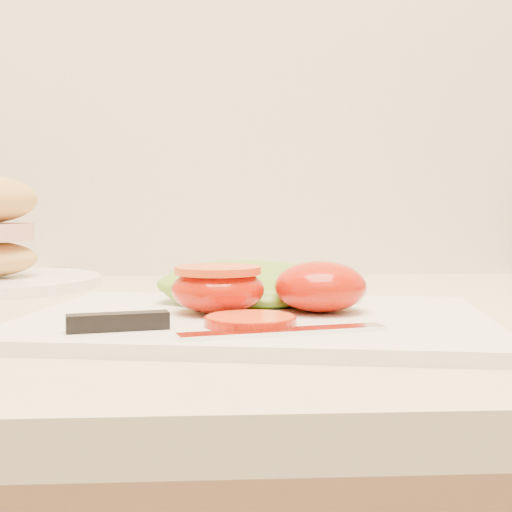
{
  "coord_description": "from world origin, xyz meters",
  "views": [
    {
      "loc": [
        -0.25,
        1.03,
        1.02
      ],
      "look_at": [
        -0.21,
        1.59,
        0.99
      ],
      "focal_mm": 50.0,
      "sensor_mm": 36.0,
      "label": 1
    }
  ],
  "objects": [
    {
      "name": "knife",
      "position": [
        -0.27,
        1.51,
        0.94
      ],
      "size": [
        0.22,
        0.06,
        0.01
      ],
      "rotation": [
        0.0,
        0.0,
        0.24
      ],
      "color": "silver",
      "rests_on": "cutting_board"
    },
    {
      "name": "tomato_half_cut",
      "position": [
        -0.24,
        1.59,
        0.96
      ],
      "size": [
        0.07,
        0.07,
        0.04
      ],
      "color": "red",
      "rests_on": "cutting_board"
    },
    {
      "name": "tomato_half_dome",
      "position": [
        -0.16,
        1.59,
        0.96
      ],
      "size": [
        0.07,
        0.07,
        0.04
      ],
      "primitive_type": "ellipsoid",
      "color": "red",
      "rests_on": "cutting_board"
    },
    {
      "name": "lettuce_leaf_1",
      "position": [
        -0.17,
        1.66,
        0.95
      ],
      "size": [
        0.13,
        0.11,
        0.03
      ],
      "primitive_type": "ellipsoid",
      "rotation": [
        0.0,
        0.0,
        0.21
      ],
      "color": "#5D9A28",
      "rests_on": "cutting_board"
    },
    {
      "name": "lettuce_leaf_0",
      "position": [
        -0.22,
        1.66,
        0.96
      ],
      "size": [
        0.16,
        0.11,
        0.03
      ],
      "primitive_type": "ellipsoid",
      "rotation": [
        0.0,
        0.0,
        0.02
      ],
      "color": "#5D9A28",
      "rests_on": "cutting_board"
    },
    {
      "name": "cutting_board",
      "position": [
        -0.21,
        1.58,
        0.94
      ],
      "size": [
        0.39,
        0.31,
        0.01
      ],
      "primitive_type": "cube",
      "rotation": [
        0.0,
        0.0,
        -0.17
      ],
      "color": "white",
      "rests_on": "counter"
    },
    {
      "name": "tomato_slice_0",
      "position": [
        -0.22,
        1.53,
        0.94
      ],
      "size": [
        0.06,
        0.06,
        0.01
      ],
      "primitive_type": "cylinder",
      "color": "#FC5E16",
      "rests_on": "cutting_board"
    }
  ]
}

